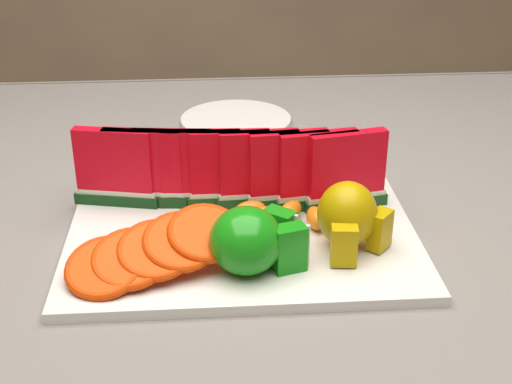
{
  "coord_description": "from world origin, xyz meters",
  "views": [
    {
      "loc": [
        0.06,
        -0.82,
        1.18
      ],
      "look_at": [
        0.11,
        -0.08,
        0.81
      ],
      "focal_mm": 50.0,
      "sensor_mm": 36.0,
      "label": 1
    }
  ],
  "objects": [
    {
      "name": "tablecloth",
      "position": [
        0.0,
        0.0,
        0.72
      ],
      "size": [
        1.53,
        1.03,
        0.2
      ],
      "color": "slate",
      "rests_on": "table"
    },
    {
      "name": "table",
      "position": [
        0.0,
        0.0,
        0.65
      ],
      "size": [
        1.4,
        0.9,
        0.75
      ],
      "color": "#51311C",
      "rests_on": "ground"
    },
    {
      "name": "pear_cluster",
      "position": [
        0.21,
        -0.15,
        0.81
      ],
      "size": [
        0.09,
        0.09,
        0.07
      ],
      "color": "#B6900C",
      "rests_on": "platter"
    },
    {
      "name": "apple_cluster",
      "position": [
        0.1,
        -0.18,
        0.8
      ],
      "size": [
        0.11,
        0.09,
        0.07
      ],
      "color": "#31810F",
      "rests_on": "platter"
    },
    {
      "name": "tangerine_segments",
      "position": [
        0.11,
        -0.09,
        0.78
      ],
      "size": [
        0.22,
        0.07,
        0.02
      ],
      "color": "orange",
      "rests_on": "platter"
    },
    {
      "name": "orange_fan_back",
      "position": [
        0.09,
        0.02,
        0.79
      ],
      "size": [
        0.28,
        0.1,
        0.04
      ],
      "color": "#C7590F",
      "rests_on": "platter"
    },
    {
      "name": "platter",
      "position": [
        0.09,
        -0.1,
        0.76
      ],
      "size": [
        0.4,
        0.3,
        0.01
      ],
      "color": "silver",
      "rests_on": "tablecloth"
    },
    {
      "name": "watermelon_row",
      "position": [
        0.08,
        -0.04,
        0.82
      ],
      "size": [
        0.39,
        0.07,
        0.1
      ],
      "color": "#0B3414",
      "rests_on": "platter"
    },
    {
      "name": "side_plate",
      "position": [
        0.1,
        0.27,
        0.76
      ],
      "size": [
        0.18,
        0.18,
        0.01
      ],
      "color": "silver",
      "rests_on": "tablecloth"
    },
    {
      "name": "orange_fan_front",
      "position": [
        -0.0,
        -0.18,
        0.8
      ],
      "size": [
        0.2,
        0.13,
        0.05
      ],
      "color": "#C7590F",
      "rests_on": "platter"
    }
  ]
}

